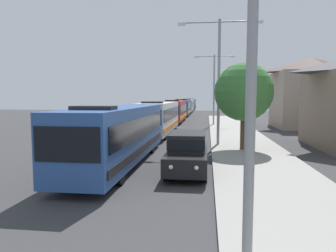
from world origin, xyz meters
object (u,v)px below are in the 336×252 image
(bus_lead, at_px, (120,133))
(white_suv, at_px, (188,151))
(box_truck_oncoming, at_px, (180,104))
(bus_fourth_in_line, at_px, (183,107))
(bus_tail_end, at_px, (191,104))
(bus_middle, at_px, (175,110))
(bus_second_in_line, at_px, (159,117))
(roadside_tree, at_px, (244,92))
(bus_rear, at_px, (187,105))
(streetlamp_mid, at_px, (219,69))
(streetlamp_far, at_px, (214,83))

(bus_lead, height_order, white_suv, bus_lead)
(box_truck_oncoming, bearing_deg, bus_fourth_in_line, -83.69)
(bus_tail_end, bearing_deg, bus_middle, -90.00)
(white_suv, distance_m, box_truck_oncoming, 73.67)
(bus_second_in_line, relative_size, bus_tail_end, 1.05)
(roadside_tree, bearing_deg, bus_rear, 97.75)
(bus_lead, distance_m, streetlamp_mid, 9.49)
(streetlamp_mid, bearing_deg, streetlamp_far, 90.00)
(box_truck_oncoming, distance_m, streetlamp_mid, 65.85)
(box_truck_oncoming, relative_size, roadside_tree, 1.22)
(bus_lead, height_order, bus_second_in_line, same)
(bus_middle, relative_size, streetlamp_far, 1.38)
(white_suv, height_order, streetlamp_far, streetlamp_far)
(bus_lead, bearing_deg, streetlamp_mid, 51.50)
(bus_second_in_line, bearing_deg, bus_fourth_in_line, 90.00)
(bus_rear, height_order, roadside_tree, roadside_tree)
(streetlamp_mid, distance_m, streetlamp_far, 16.61)
(streetlamp_mid, bearing_deg, bus_second_in_line, 128.90)
(white_suv, relative_size, streetlamp_mid, 0.54)
(bus_second_in_line, relative_size, box_truck_oncoming, 1.81)
(streetlamp_mid, bearing_deg, bus_lead, -128.50)
(bus_lead, bearing_deg, bus_fourth_in_line, 90.00)
(bus_middle, xyz_separation_m, bus_fourth_in_line, (-0.00, 14.21, -0.00))
(bus_middle, relative_size, roadside_tree, 2.13)
(bus_lead, distance_m, bus_second_in_line, 13.48)
(roadside_tree, bearing_deg, bus_middle, 106.65)
(bus_fourth_in_line, distance_m, streetlamp_far, 19.78)
(bus_second_in_line, height_order, bus_fourth_in_line, same)
(box_truck_oncoming, xyz_separation_m, streetlamp_far, (8.70, -48.55, 3.69))
(streetlamp_mid, bearing_deg, bus_rear, 96.31)
(white_suv, relative_size, roadside_tree, 0.86)
(bus_middle, height_order, streetlamp_mid, streetlamp_mid)
(bus_second_in_line, height_order, white_suv, bus_second_in_line)
(bus_tail_end, distance_m, streetlamp_far, 46.28)
(bus_lead, distance_m, white_suv, 4.00)
(bus_tail_end, bearing_deg, roadside_tree, -83.88)
(bus_fourth_in_line, height_order, bus_rear, same)
(streetlamp_mid, height_order, streetlamp_far, streetlamp_mid)
(bus_rear, distance_m, roadside_tree, 51.37)
(bus_rear, bearing_deg, bus_lead, -90.00)
(box_truck_oncoming, distance_m, streetlamp_far, 49.46)
(bus_rear, bearing_deg, roadside_tree, -82.25)
(white_suv, bearing_deg, bus_tail_end, 93.00)
(bus_middle, height_order, bus_fourth_in_line, same)
(bus_middle, xyz_separation_m, bus_tail_end, (-0.00, 41.35, -0.00))
(box_truck_oncoming, bearing_deg, bus_lead, -87.37)
(bus_second_in_line, height_order, bus_tail_end, same)
(bus_tail_end, distance_m, streetlamp_mid, 62.78)
(bus_second_in_line, distance_m, streetlamp_far, 11.88)
(bus_fourth_in_line, height_order, white_suv, bus_fourth_in_line)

